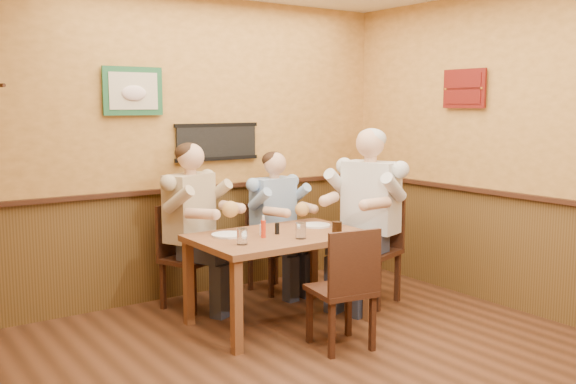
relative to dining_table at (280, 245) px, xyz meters
name	(u,v)px	position (x,y,z in m)	size (l,w,h in m)	color
room	(325,124)	(-0.44, -1.15, 1.03)	(5.02, 5.03, 2.81)	#371E10
dining_table	(280,245)	(0.00, 0.00, 0.00)	(1.40, 0.90, 0.75)	brown
chair_back_left	(190,256)	(-0.42, 0.79, -0.19)	(0.43, 0.43, 0.93)	#3D2013
chair_back_right	(273,248)	(0.47, 0.80, -0.23)	(0.39, 0.39, 0.85)	#3D2013
chair_right_end	(370,249)	(0.99, -0.02, -0.16)	(0.46, 0.46, 1.00)	#3D2013
chair_near_side	(341,287)	(0.07, -0.71, -0.20)	(0.42, 0.42, 0.92)	#3D2013
diner_tan_shirt	(190,235)	(-0.42, 0.79, 0.00)	(0.61, 0.61, 1.32)	#CAB38B
diner_blue_polo	(273,229)	(0.47, 0.80, -0.05)	(0.56, 0.56, 1.22)	#86A3C9
diner_white_elder	(371,226)	(0.99, -0.02, 0.06)	(0.66, 0.66, 1.43)	silver
water_glass_left	(242,237)	(-0.45, -0.17, 0.15)	(0.08, 0.08, 0.12)	white
water_glass_mid	(301,231)	(0.04, -0.24, 0.15)	(0.08, 0.08, 0.13)	silver
cola_tumbler	(337,228)	(0.37, -0.29, 0.15)	(0.08, 0.08, 0.11)	black
hot_sauce_bottle	(263,228)	(-0.19, -0.04, 0.17)	(0.04, 0.04, 0.16)	red
salt_shaker	(262,230)	(-0.14, 0.05, 0.14)	(0.04, 0.04, 0.09)	silver
pepper_shaker	(277,228)	(-0.02, 0.01, 0.14)	(0.04, 0.04, 0.09)	black
plate_far_left	(228,235)	(-0.38, 0.18, 0.10)	(0.27, 0.27, 0.02)	white
plate_far_right	(316,225)	(0.45, 0.11, 0.10)	(0.25, 0.25, 0.02)	white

